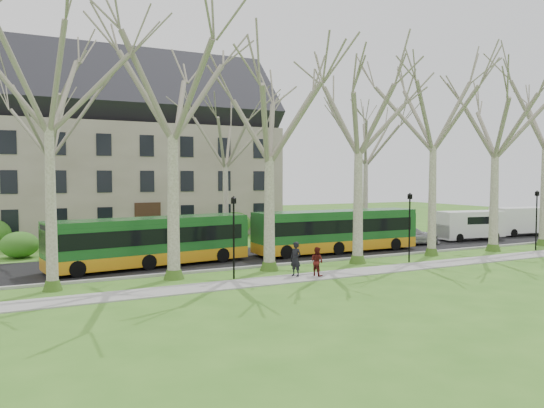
{
  "coord_description": "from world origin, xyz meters",
  "views": [
    {
      "loc": [
        -16.74,
        -26.83,
        5.47
      ],
      "look_at": [
        -1.71,
        3.0,
        3.69
      ],
      "focal_mm": 35.0,
      "sensor_mm": 36.0,
      "label": 1
    }
  ],
  "objects_px": {
    "bus_lead": "(151,241)",
    "bus_follow": "(336,231)",
    "van_b": "(523,221)",
    "pedestrian_b": "(317,261)",
    "sedan": "(408,235)",
    "van_a": "(470,226)",
    "pedestrian_a": "(296,259)"
  },
  "relations": [
    {
      "from": "bus_follow",
      "to": "van_b",
      "type": "relative_size",
      "value": 2.11
    },
    {
      "from": "van_a",
      "to": "pedestrian_b",
      "type": "xyz_separation_m",
      "value": [
        -19.9,
        -7.81,
        -0.44
      ]
    },
    {
      "from": "sedan",
      "to": "van_b",
      "type": "distance_m",
      "value": 13.73
    },
    {
      "from": "pedestrian_a",
      "to": "van_b",
      "type": "bearing_deg",
      "value": 84.06
    },
    {
      "from": "bus_follow",
      "to": "pedestrian_a",
      "type": "bearing_deg",
      "value": -135.96
    },
    {
      "from": "van_b",
      "to": "bus_lead",
      "type": "bearing_deg",
      "value": -168.47
    },
    {
      "from": "bus_follow",
      "to": "van_b",
      "type": "distance_m",
      "value": 21.1
    },
    {
      "from": "van_b",
      "to": "pedestrian_a",
      "type": "relative_size",
      "value": 3.11
    },
    {
      "from": "sedan",
      "to": "van_b",
      "type": "xyz_separation_m",
      "value": [
        13.72,
        0.38,
        0.52
      ]
    },
    {
      "from": "pedestrian_b",
      "to": "bus_follow",
      "type": "bearing_deg",
      "value": -57.95
    },
    {
      "from": "van_b",
      "to": "pedestrian_a",
      "type": "xyz_separation_m",
      "value": [
        -28.06,
        -7.85,
        -0.33
      ]
    },
    {
      "from": "van_b",
      "to": "van_a",
      "type": "bearing_deg",
      "value": -166.8
    },
    {
      "from": "van_a",
      "to": "pedestrian_a",
      "type": "xyz_separation_m",
      "value": [
        -20.99,
        -7.39,
        -0.29
      ]
    },
    {
      "from": "van_a",
      "to": "bus_follow",
      "type": "bearing_deg",
      "value": -167.88
    },
    {
      "from": "bus_follow",
      "to": "sedan",
      "type": "distance_m",
      "value": 7.44
    },
    {
      "from": "van_b",
      "to": "pedestrian_b",
      "type": "bearing_deg",
      "value": -153.46
    },
    {
      "from": "bus_follow",
      "to": "van_a",
      "type": "height_order",
      "value": "bus_follow"
    },
    {
      "from": "sedan",
      "to": "pedestrian_b",
      "type": "distance_m",
      "value": 15.43
    },
    {
      "from": "pedestrian_a",
      "to": "bus_follow",
      "type": "bearing_deg",
      "value": 111.63
    },
    {
      "from": "bus_lead",
      "to": "bus_follow",
      "type": "relative_size",
      "value": 0.99
    },
    {
      "from": "pedestrian_a",
      "to": "pedestrian_b",
      "type": "distance_m",
      "value": 1.17
    },
    {
      "from": "van_a",
      "to": "van_b",
      "type": "distance_m",
      "value": 7.09
    },
    {
      "from": "pedestrian_a",
      "to": "pedestrian_b",
      "type": "height_order",
      "value": "pedestrian_a"
    },
    {
      "from": "bus_lead",
      "to": "bus_follow",
      "type": "distance_m",
      "value": 13.19
    },
    {
      "from": "bus_lead",
      "to": "van_b",
      "type": "relative_size",
      "value": 2.08
    },
    {
      "from": "van_a",
      "to": "pedestrian_b",
      "type": "distance_m",
      "value": 21.38
    },
    {
      "from": "bus_lead",
      "to": "van_a",
      "type": "relative_size",
      "value": 2.15
    },
    {
      "from": "van_a",
      "to": "sedan",
      "type": "bearing_deg",
      "value": -171.92
    },
    {
      "from": "van_a",
      "to": "van_b",
      "type": "relative_size",
      "value": 0.96
    },
    {
      "from": "van_b",
      "to": "bus_follow",
      "type": "bearing_deg",
      "value": -167.03
    },
    {
      "from": "sedan",
      "to": "pedestrian_b",
      "type": "height_order",
      "value": "pedestrian_b"
    },
    {
      "from": "sedan",
      "to": "pedestrian_a",
      "type": "height_order",
      "value": "pedestrian_a"
    }
  ]
}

